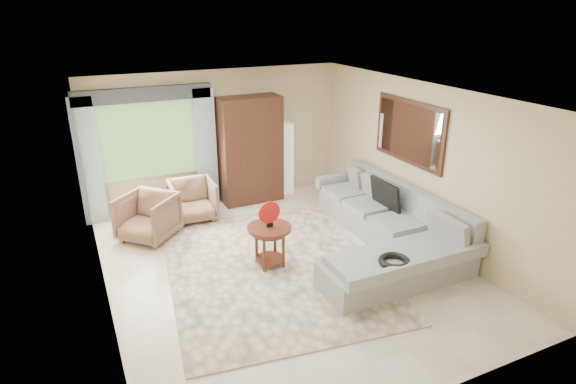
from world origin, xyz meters
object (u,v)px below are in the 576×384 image
coffee_table (270,246)px  armchair_left (148,217)px  sectional_sofa (388,232)px  armoire (250,150)px  tv_screen (385,194)px  floor_lamp (286,159)px  armchair_right (193,200)px  potted_plant (125,217)px

coffee_table → armchair_left: 2.29m
sectional_sofa → armoire: armoire is taller
tv_screen → floor_lamp: bearing=105.8°
sectional_sofa → floor_lamp: (-0.43, 2.96, 0.47)m
armchair_left → floor_lamp: size_ratio=0.57×
sectional_sofa → armchair_left: bearing=149.6°
coffee_table → armoire: (0.72, 2.62, 0.70)m
tv_screen → coffee_table: size_ratio=1.12×
armchair_right → potted_plant: 1.21m
sectional_sofa → armoire: size_ratio=1.65×
tv_screen → potted_plant: tv_screen is taller
armchair_right → coffee_table: bearing=-72.3°
sectional_sofa → armoire: (-1.23, 2.90, 0.77)m
sectional_sofa → armchair_left: size_ratio=4.03×
tv_screen → armchair_left: 4.02m
armchair_left → armoire: 2.46m
armchair_left → floor_lamp: bearing=62.7°
armchair_right → potted_plant: armchair_right is taller
armchair_left → potted_plant: armchair_left is taller
sectional_sofa → floor_lamp: 3.03m
sectional_sofa → armchair_right: (-2.55, 2.47, 0.09)m
armchair_left → armchair_right: bearing=72.5°
armchair_right → floor_lamp: 2.21m
tv_screen → coffee_table: (-2.22, -0.21, -0.37)m
sectional_sofa → potted_plant: (-3.75, 2.53, -0.04)m
coffee_table → floor_lamp: bearing=60.4°
potted_plant → tv_screen: bearing=-26.9°
coffee_table → armoire: 2.81m
floor_lamp → sectional_sofa: bearing=-81.7°
sectional_sofa → potted_plant: bearing=146.0°
coffee_table → tv_screen: bearing=5.4°
potted_plant → armoire: 2.67m
armchair_right → tv_screen: bearing=-32.6°
potted_plant → armchair_left: bearing=-58.7°
floor_lamp → armoire: bearing=-175.7°
tv_screen → armchair_left: (-3.70, 1.53, -0.33)m
tv_screen → armchair_right: size_ratio=0.91×
sectional_sofa → tv_screen: 0.71m
floor_lamp → armchair_right: bearing=-167.0°
armchair_right → armoire: 1.54m
tv_screen → potted_plant: (-4.02, 2.04, -0.48)m
coffee_table → armchair_left: (-1.48, 1.74, 0.04)m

